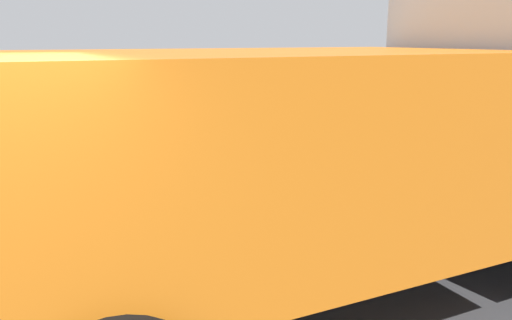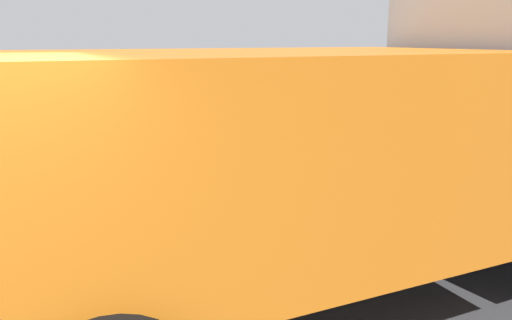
{
  "view_description": "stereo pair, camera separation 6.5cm",
  "coord_description": "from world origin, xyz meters",
  "px_view_note": "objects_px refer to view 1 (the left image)",
  "views": [
    {
      "loc": [
        0.6,
        -2.9,
        2.5
      ],
      "look_at": [
        3.44,
        2.5,
        1.05
      ],
      "focal_mm": 36.07,
      "sensor_mm": 36.0,
      "label": 1
    },
    {
      "loc": [
        0.66,
        -2.93,
        2.5
      ],
      "look_at": [
        3.44,
        2.5,
        1.05
      ],
      "focal_mm": 36.07,
      "sensor_mm": 36.0,
      "label": 2
    }
  ],
  "objects_px": {
    "fire_hydrant": "(16,174)",
    "loose_tire": "(29,174)",
    "street_light_pole": "(471,5)",
    "dump_truck_orange": "(357,138)"
  },
  "relations": [
    {
      "from": "loose_tire",
      "to": "fire_hydrant",
      "type": "bearing_deg",
      "value": 106.26
    },
    {
      "from": "loose_tire",
      "to": "dump_truck_orange",
      "type": "relative_size",
      "value": 0.15
    },
    {
      "from": "fire_hydrant",
      "to": "dump_truck_orange",
      "type": "xyz_separation_m",
      "value": [
        2.7,
        -4.25,
        1.01
      ]
    },
    {
      "from": "fire_hydrant",
      "to": "street_light_pole",
      "type": "bearing_deg",
      "value": 0.92
    },
    {
      "from": "loose_tire",
      "to": "street_light_pole",
      "type": "bearing_deg",
      "value": 3.94
    },
    {
      "from": "fire_hydrant",
      "to": "street_light_pole",
      "type": "xyz_separation_m",
      "value": [
        9.17,
        0.15,
        2.6
      ]
    },
    {
      "from": "street_light_pole",
      "to": "dump_truck_orange",
      "type": "bearing_deg",
      "value": -145.79
    },
    {
      "from": "loose_tire",
      "to": "dump_truck_orange",
      "type": "height_order",
      "value": "dump_truck_orange"
    },
    {
      "from": "fire_hydrant",
      "to": "loose_tire",
      "type": "relative_size",
      "value": 0.8
    },
    {
      "from": "dump_truck_orange",
      "to": "street_light_pole",
      "type": "xyz_separation_m",
      "value": [
        6.48,
        4.4,
        1.59
      ]
    }
  ]
}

